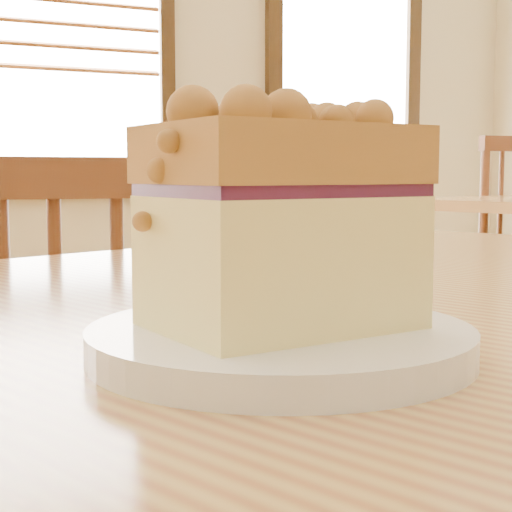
{
  "coord_description": "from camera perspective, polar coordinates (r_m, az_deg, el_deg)",
  "views": [
    {
      "loc": [
        -0.26,
        -0.29,
        0.84
      ],
      "look_at": [
        -0.08,
        0.1,
        0.8
      ],
      "focal_mm": 55.0,
      "sensor_mm": 36.0,
      "label": 1
    }
  ],
  "objects": [
    {
      "name": "cafe_table_main",
      "position": [
        0.66,
        7.45,
        -10.32
      ],
      "size": [
        1.51,
        1.26,
        0.75
      ],
      "rotation": [
        0.0,
        0.0,
        0.37
      ],
      "color": "#B78F47",
      "rests_on": "ground"
    },
    {
      "name": "cake_slice",
      "position": [
        0.4,
        1.82,
        3.07
      ],
      "size": [
        0.14,
        0.11,
        0.12
      ],
      "rotation": [
        0.0,
        0.0,
        0.14
      ],
      "color": "#FFEF90",
      "rests_on": "plate"
    },
    {
      "name": "entry_door",
      "position": [
        4.99,
        6.47,
        9.99
      ],
      "size": [
        1.08,
        0.06,
        2.29
      ],
      "color": "white",
      "rests_on": "ground"
    },
    {
      "name": "cafe_chair_second",
      "position": [
        3.83,
        16.92,
        0.81
      ],
      "size": [
        0.49,
        0.49,
        1.02
      ],
      "rotation": [
        0.0,
        0.0,
        3.08
      ],
      "color": "#5B3119",
      "rests_on": "ground"
    },
    {
      "name": "cafe_chair_main",
      "position": [
        1.31,
        -10.74,
        -11.91
      ],
      "size": [
        0.44,
        0.44,
        0.88
      ],
      "rotation": [
        0.0,
        0.0,
        3.03
      ],
      "color": "#5B3119",
      "rests_on": "ground"
    },
    {
      "name": "plate",
      "position": [
        0.41,
        1.76,
        -6.35
      ],
      "size": [
        0.2,
        0.2,
        0.02
      ],
      "color": "white",
      "rests_on": "cafe_table_main"
    }
  ]
}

